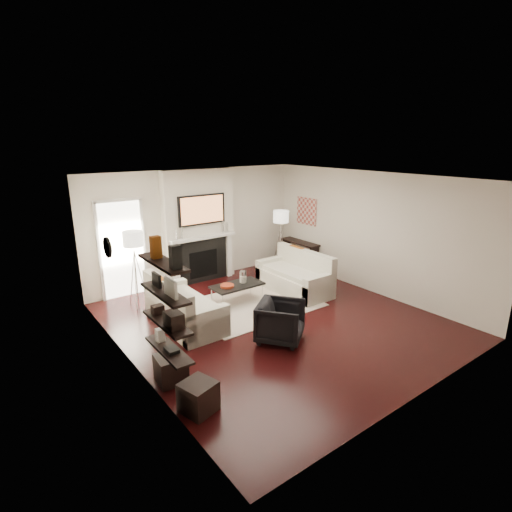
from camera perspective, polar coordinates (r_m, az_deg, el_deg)
room_envelope at (r=7.33m, az=2.80°, el=0.44°), size 6.00×6.00×6.00m
chimney_breast at (r=9.65m, az=-8.11°, el=4.19°), size 1.80×0.25×2.70m
fireplace_surround at (r=9.75m, az=-7.54°, el=-0.71°), size 1.30×0.02×1.04m
firebox at (r=9.76m, az=-7.51°, el=-1.11°), size 0.75×0.02×0.65m
mantel_pilaster_l at (r=9.40m, az=-11.28°, el=-1.34°), size 0.12×0.08×1.10m
mantel_pilaster_r at (r=10.06m, az=-3.89°, el=0.12°), size 0.12×0.08×1.10m
mantel_shelf at (r=9.55m, az=-7.52°, el=2.66°), size 1.70×0.18×0.07m
tv_body at (r=9.43m, az=-7.75°, el=6.59°), size 1.20×0.06×0.70m
tv_screen at (r=9.41m, az=-7.65°, el=6.56°), size 1.10×0.00×0.62m
candlestick_l_tall at (r=9.27m, az=-10.56°, el=3.28°), size 0.04×0.04×0.30m
candlestick_l_short at (r=9.22m, az=-11.27°, el=2.98°), size 0.04×0.04×0.24m
candlestick_r_tall at (r=9.78m, az=-4.78°, el=4.19°), size 0.04×0.04×0.30m
candlestick_r_short at (r=9.86m, az=-4.13°, el=4.12°), size 0.04×0.04×0.24m
hallway_panel at (r=9.11m, az=-18.59°, el=0.82°), size 0.90×0.02×2.10m
door_trim_l at (r=8.97m, az=-21.45°, el=0.29°), size 0.06×0.06×2.16m
door_trim_r at (r=9.24m, az=-15.75°, el=1.28°), size 0.06×0.06×2.16m
door_trim_top at (r=8.88m, az=-19.18°, el=7.52°), size 1.02×0.06×0.06m
rug at (r=8.48m, az=-0.68°, el=-6.93°), size 2.60×2.00×0.01m
loveseat_left_base at (r=7.65m, az=-10.06°, el=-8.20°), size 0.85×1.80×0.42m
loveseat_left_back at (r=7.40m, az=-12.50°, el=-6.56°), size 0.18×1.80×0.80m
loveseat_left_arm_n at (r=6.96m, az=-7.02°, el=-9.83°), size 0.85×0.18×0.60m
loveseat_left_arm_s at (r=8.29m, az=-12.64°, el=-5.69°), size 0.85×0.18×0.60m
loveseat_left_cushion at (r=7.57m, az=-9.82°, el=-6.33°), size 0.63×1.44×0.10m
pillow_left_orange at (r=7.58m, az=-13.55°, el=-4.40°), size 0.10×0.42×0.42m
pillow_left_charcoal at (r=7.07m, az=-11.58°, el=-5.90°), size 0.10×0.40×0.40m
loveseat_right_base at (r=9.17m, az=5.42°, el=-3.78°), size 0.85×1.80×0.42m
loveseat_right_back at (r=9.29m, az=7.01°, el=-1.51°), size 0.18×1.80×0.80m
loveseat_right_arm_n at (r=8.60m, az=9.05°, el=-4.68°), size 0.85×0.18×0.60m
loveseat_right_arm_s at (r=9.72m, az=2.25°, el=-1.98°), size 0.85×0.18×0.60m
loveseat_right_cushion at (r=9.06m, az=5.23°, el=-2.30°), size 0.63×1.44×0.10m
pillow_right_orange at (r=9.44m, az=5.80°, el=0.11°), size 0.10×0.42×0.42m
pillow_right_charcoal at (r=9.03m, az=8.36°, el=-0.81°), size 0.10×0.40×0.40m
coffee_table at (r=8.43m, az=-2.70°, el=-4.21°), size 1.10×0.55×0.04m
coffee_leg_nw at (r=8.08m, az=-4.76°, el=-6.77°), size 0.02×0.02×0.38m
coffee_leg_ne at (r=8.61m, az=0.91°, el=-5.23°), size 0.02×0.02×0.38m
coffee_leg_sw at (r=8.43m, az=-6.36°, el=-5.81°), size 0.02×0.02×0.38m
coffee_leg_se at (r=8.94m, az=-0.82°, el=-4.40°), size 0.02×0.02×0.38m
hurricane_glass at (r=8.45m, az=-1.88°, el=-2.98°), size 0.14×0.14×0.25m
hurricane_candle at (r=8.47m, az=-1.87°, el=-3.39°), size 0.10×0.10×0.15m
copper_bowl at (r=8.28m, az=-4.14°, el=-4.27°), size 0.28×0.28×0.05m
armchair at (r=6.93m, az=3.53°, el=-9.07°), size 1.02×1.01×0.77m
lamp_left_post at (r=8.56m, az=-16.71°, el=-3.16°), size 0.02×0.02×1.20m
lamp_left_shade at (r=8.32m, az=-17.18°, el=2.37°), size 0.40×0.40×0.30m
lamp_left_leg_a at (r=8.59m, az=-16.02°, el=-3.02°), size 0.25×0.02×1.23m
lamp_left_leg_b at (r=8.63m, az=-17.27°, el=-3.05°), size 0.14×0.22×1.23m
lamp_left_leg_c at (r=8.46m, az=-16.83°, el=-3.40°), size 0.14×0.22×1.23m
lamp_right_post at (r=10.48m, az=3.50°, el=1.07°), size 0.02×0.02×1.20m
lamp_right_shade at (r=10.29m, az=3.58°, el=5.64°), size 0.40×0.40×0.30m
lamp_right_leg_a at (r=10.55m, az=3.96°, el=1.17°), size 0.25×0.02×1.23m
lamp_right_leg_b at (r=10.52m, az=2.94°, el=1.14°), size 0.14×0.22×1.23m
lamp_right_leg_c at (r=10.38m, az=3.61°, el=0.92°), size 0.14×0.22×1.23m
console_top at (r=10.65m, az=6.28°, el=1.98°), size 0.35×1.20×0.04m
console_leg_n at (r=10.37m, az=8.27°, el=-0.64°), size 0.30×0.04×0.71m
console_leg_s at (r=11.14m, az=4.30°, el=0.68°), size 0.30×0.04×0.71m
wall_art at (r=10.55m, az=7.25°, el=6.37°), size 0.03×0.70×0.70m
shelf_bottom at (r=5.49m, az=-12.36°, el=-12.97°), size 0.25×1.00×0.03m
shelf_lower at (r=5.31m, az=-12.62°, el=-9.20°), size 0.25×1.00×0.04m
shelf_upper at (r=5.16m, az=-12.90°, el=-5.19°), size 0.25×1.00×0.04m
shelf_top at (r=5.03m, az=-13.18°, el=-0.94°), size 0.25×1.00×0.04m
decor_magfile_a at (r=4.66m, az=-11.46°, el=-0.18°), size 0.12×0.10×0.28m
decor_magfile_b at (r=5.15m, az=-14.13°, el=1.23°), size 0.12×0.10×0.28m
decor_frame_a at (r=4.95m, az=-12.09°, el=-4.48°), size 0.04×0.30×0.22m
decor_frame_b at (r=5.32m, az=-14.02°, el=-3.33°), size 0.04×0.22×0.18m
decor_wine_rack at (r=5.08m, az=-11.65°, el=-8.92°), size 0.18×0.25×0.20m
decor_box_small at (r=5.51m, az=-13.87°, el=-7.43°), size 0.15×0.12×0.12m
decor_books at (r=5.40m, az=-11.96°, el=-13.00°), size 0.14×0.20×0.05m
decor_box_tall at (r=5.66m, az=-13.55°, el=-10.92°), size 0.10×0.10×0.18m
clock_rim at (r=6.78m, az=-20.46°, el=1.15°), size 0.04×0.34×0.34m
clock_face at (r=6.78m, az=-20.26°, el=1.19°), size 0.01×0.29×0.29m
ottoman_near at (r=6.06m, az=-12.07°, el=-15.46°), size 0.43×0.43×0.40m
ottoman_far at (r=5.44m, az=-8.24°, el=-19.28°), size 0.49×0.49×0.40m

